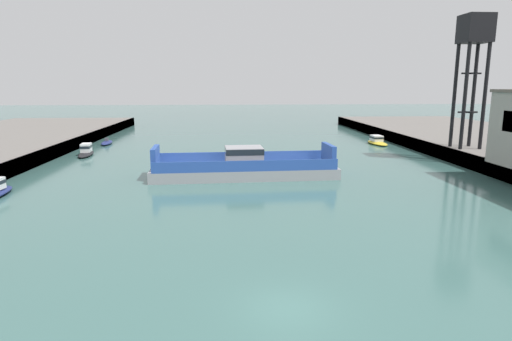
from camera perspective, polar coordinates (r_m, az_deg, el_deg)
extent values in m
plane|color=#3D6660|center=(19.72, 4.18, -17.77)|extent=(400.00, 400.00, 0.00)
cube|color=#939399|center=(45.91, -1.59, -0.10)|extent=(19.60, 6.94, 1.10)
cube|color=#284CA3|center=(48.59, -1.90, 1.85)|extent=(18.54, 1.02, 1.10)
cube|color=#284CA3|center=(42.82, -1.26, 0.58)|extent=(18.54, 1.02, 1.10)
cube|color=#939399|center=(45.62, -1.60, 1.84)|extent=(4.02, 3.49, 2.05)
cube|color=black|center=(45.52, -1.61, 2.68)|extent=(4.06, 3.53, 0.60)
cube|color=#284CA3|center=(47.28, 9.54, 2.11)|extent=(0.70, 4.22, 2.20)
cube|color=#284CA3|center=(45.76, -13.12, 1.67)|extent=(0.70, 4.22, 2.20)
ellipsoid|color=yellow|center=(73.67, 15.70, 3.52)|extent=(2.53, 6.44, 0.46)
cube|color=silver|center=(74.01, 15.59, 4.12)|extent=(1.65, 2.30, 0.97)
cube|color=black|center=(74.00, 15.60, 4.21)|extent=(1.70, 2.36, 0.29)
ellipsoid|color=black|center=(63.95, -21.49, 2.04)|extent=(2.42, 6.19, 0.45)
cube|color=silver|center=(64.27, -21.47, 2.81)|extent=(1.45, 2.24, 1.18)
cube|color=black|center=(64.26, -21.47, 2.94)|extent=(1.49, 2.30, 0.35)
ellipsoid|color=navy|center=(74.94, -19.06, 3.49)|extent=(1.86, 5.25, 0.57)
cube|color=#4C4C51|center=(74.87, -19.08, 3.89)|extent=(0.56, 0.43, 0.50)
cylinder|color=black|center=(60.61, 24.66, 8.87)|extent=(0.44, 0.44, 12.72)
cylinder|color=black|center=(61.81, 26.70, 8.72)|extent=(0.44, 0.44, 12.72)
cylinder|color=black|center=(58.44, 25.81, 8.73)|extent=(0.44, 0.44, 12.72)
cylinder|color=black|center=(59.69, 27.90, 8.57)|extent=(0.44, 0.44, 12.72)
cube|color=black|center=(60.20, 26.11, 6.92)|extent=(2.47, 0.20, 0.20)
cube|color=black|center=(60.20, 26.11, 6.92)|extent=(0.20, 2.47, 0.20)
cube|color=black|center=(60.13, 26.50, 11.38)|extent=(2.47, 0.20, 0.20)
cube|color=black|center=(60.13, 26.50, 11.38)|extent=(0.20, 2.47, 0.20)
cube|color=black|center=(60.48, 26.95, 16.32)|extent=(3.21, 3.21, 3.33)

